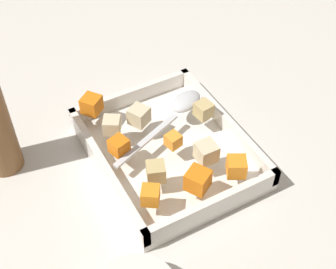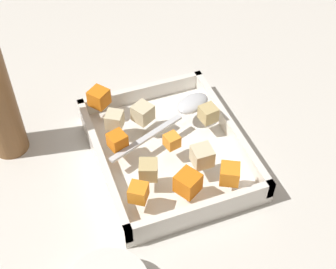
{
  "view_description": "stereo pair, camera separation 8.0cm",
  "coord_description": "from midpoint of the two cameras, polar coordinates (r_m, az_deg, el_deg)",
  "views": [
    {
      "loc": [
        0.5,
        -0.28,
        0.63
      ],
      "look_at": [
        0.01,
        -0.01,
        0.06
      ],
      "focal_mm": 51.47,
      "sensor_mm": 36.0,
      "label": 1
    },
    {
      "loc": [
        0.53,
        -0.2,
        0.63
      ],
      "look_at": [
        0.01,
        -0.01,
        0.06
      ],
      "focal_mm": 51.47,
      "sensor_mm": 36.0,
      "label": 2
    }
  ],
  "objects": [
    {
      "name": "potato_chunk_corner_se",
      "position": [
        0.74,
        -4.54,
        -4.57
      ],
      "size": [
        0.04,
        0.04,
        0.03
      ],
      "primitive_type": "cube",
      "rotation": [
        0.0,
        0.0,
        5.93
      ],
      "color": "tan",
      "rests_on": "baking_dish"
    },
    {
      "name": "carrot_chunk_near_spoon",
      "position": [
        0.79,
        -2.28,
        -0.84
      ],
      "size": [
        0.03,
        0.03,
        0.02
      ],
      "primitive_type": "cube",
      "rotation": [
        0.0,
        0.0,
        4.94
      ],
      "color": "orange",
      "rests_on": "baking_dish"
    },
    {
      "name": "carrot_chunk_under_handle",
      "position": [
        0.72,
        -5.32,
        -7.36
      ],
      "size": [
        0.04,
        0.04,
        0.03
      ],
      "primitive_type": "cube",
      "rotation": [
        0.0,
        0.0,
        5.68
      ],
      "color": "orange",
      "rests_on": "baking_dish"
    },
    {
      "name": "ground_plane",
      "position": [
        0.85,
        -2.6,
        -2.03
      ],
      "size": [
        4.0,
        4.0,
        0.0
      ],
      "primitive_type": "plane",
      "color": "beige"
    },
    {
      "name": "potato_chunk_mid_right",
      "position": [
        0.83,
        -6.23,
        2.11
      ],
      "size": [
        0.04,
        0.04,
        0.03
      ],
      "primitive_type": "cube",
      "rotation": [
        0.0,
        0.0,
        3.64
      ],
      "color": "beige",
      "rests_on": "baking_dish"
    },
    {
      "name": "carrot_chunk_near_left",
      "position": [
        0.73,
        0.4,
        -5.6
      ],
      "size": [
        0.05,
        0.05,
        0.03
      ],
      "primitive_type": "cube",
      "rotation": [
        0.0,
        0.0,
        5.24
      ],
      "color": "orange",
      "rests_on": "baking_dish"
    },
    {
      "name": "potato_chunk_heap_side",
      "position": [
        0.84,
        1.53,
        2.81
      ],
      "size": [
        0.03,
        0.03,
        0.03
      ],
      "primitive_type": "cube",
      "rotation": [
        0.0,
        0.0,
        3.3
      ],
      "color": "tan",
      "rests_on": "baking_dish"
    },
    {
      "name": "serving_spoon",
      "position": [
        0.85,
        -1.1,
        3.3
      ],
      "size": [
        0.1,
        0.21,
        0.02
      ],
      "rotation": [
        0.0,
        0.0,
        5.09
      ],
      "color": "silver",
      "rests_on": "baking_dish"
    },
    {
      "name": "carrot_chunk_mid_left",
      "position": [
        0.79,
        -8.84,
        -1.35
      ],
      "size": [
        0.03,
        0.03,
        0.03
      ],
      "primitive_type": "cube",
      "rotation": [
        0.0,
        0.0,
        1.86
      ],
      "color": "orange",
      "rests_on": "baking_dish"
    },
    {
      "name": "carrot_chunk_near_right",
      "position": [
        0.86,
        -11.69,
        3.36
      ],
      "size": [
        0.04,
        0.04,
        0.03
      ],
      "primitive_type": "cube",
      "rotation": [
        0.0,
        0.0,
        3.79
      ],
      "color": "orange",
      "rests_on": "baking_dish"
    },
    {
      "name": "potato_chunk_corner_sw",
      "position": [
        0.76,
        1.59,
        -2.27
      ],
      "size": [
        0.03,
        0.03,
        0.03
      ],
      "primitive_type": "cube",
      "rotation": [
        0.0,
        0.0,
        6.27
      ],
      "color": "beige",
      "rests_on": "baking_dish"
    },
    {
      "name": "carrot_chunk_center",
      "position": [
        0.75,
        5.1,
        -3.98
      ],
      "size": [
        0.04,
        0.04,
        0.03
      ],
      "primitive_type": "cube",
      "rotation": [
        0.0,
        0.0,
        2.65
      ],
      "color": "orange",
      "rests_on": "baking_dish"
    },
    {
      "name": "baking_dish",
      "position": [
        0.83,
        -2.75,
        -2.18
      ],
      "size": [
        0.3,
        0.24,
        0.05
      ],
      "color": "white",
      "rests_on": "ground_plane"
    },
    {
      "name": "potato_chunk_front_center",
      "position": [
        0.82,
        -9.46,
        0.95
      ],
      "size": [
        0.04,
        0.04,
        0.03
      ],
      "primitive_type": "cube",
      "rotation": [
        0.0,
        0.0,
        1.02
      ],
      "color": "beige",
      "rests_on": "baking_dish"
    }
  ]
}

